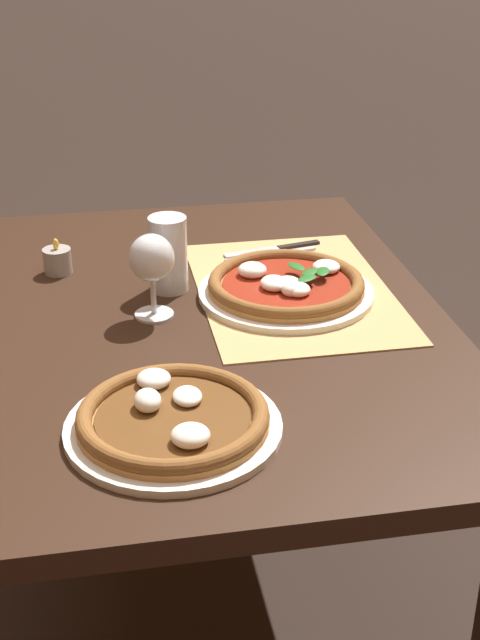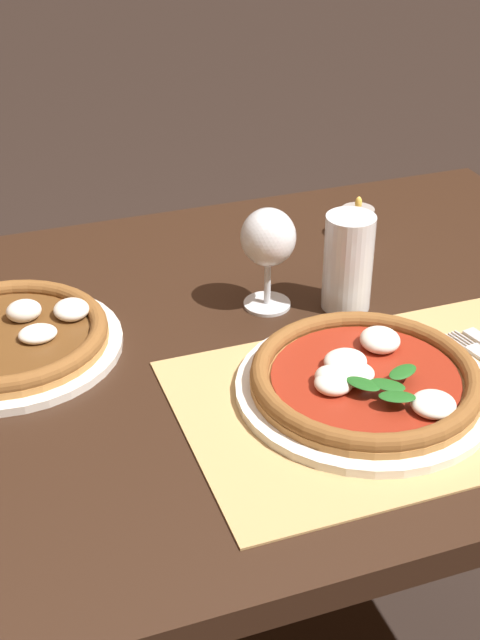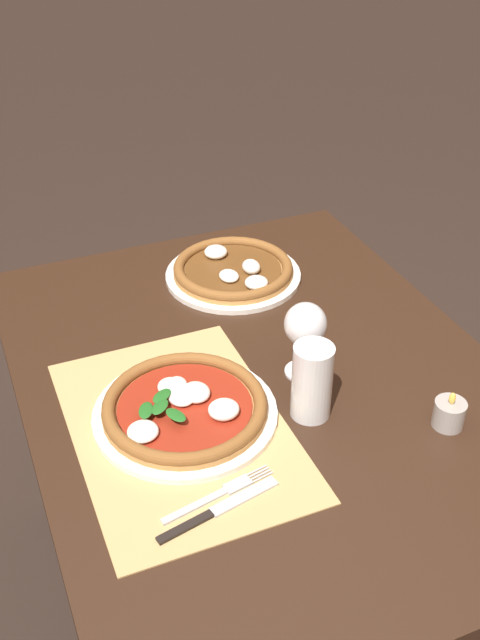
% 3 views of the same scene
% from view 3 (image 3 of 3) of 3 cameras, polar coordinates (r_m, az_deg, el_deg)
% --- Properties ---
extents(ground_plane, '(24.00, 24.00, 0.00)m').
position_cam_3_polar(ground_plane, '(1.98, 1.46, -21.30)').
color(ground_plane, black).
extents(dining_table, '(1.18, 0.89, 0.74)m').
position_cam_3_polar(dining_table, '(1.50, 1.81, -7.69)').
color(dining_table, black).
rests_on(dining_table, ground).
extents(paper_placemat, '(0.52, 0.36, 0.00)m').
position_cam_3_polar(paper_placemat, '(1.32, -4.71, -8.20)').
color(paper_placemat, tan).
rests_on(paper_placemat, dining_table).
extents(pizza_near, '(0.33, 0.33, 0.05)m').
position_cam_3_polar(pizza_near, '(1.33, -4.22, -6.70)').
color(pizza_near, silver).
rests_on(pizza_near, paper_placemat).
extents(pizza_far, '(0.31, 0.31, 0.05)m').
position_cam_3_polar(pizza_far, '(1.72, -0.51, 3.79)').
color(pizza_far, silver).
rests_on(pizza_far, dining_table).
extents(wine_glass, '(0.08, 0.08, 0.16)m').
position_cam_3_polar(wine_glass, '(1.38, 5.00, -0.58)').
color(wine_glass, silver).
rests_on(wine_glass, dining_table).
extents(pint_glass, '(0.07, 0.07, 0.15)m').
position_cam_3_polar(pint_glass, '(1.31, 5.50, -4.77)').
color(pint_glass, silver).
rests_on(pint_glass, dining_table).
extents(fork, '(0.06, 0.20, 0.00)m').
position_cam_3_polar(fork, '(1.21, -1.63, -13.12)').
color(fork, '#B7B7BC').
rests_on(fork, paper_placemat).
extents(knife, '(0.06, 0.21, 0.01)m').
position_cam_3_polar(knife, '(1.19, -1.60, -14.24)').
color(knife, black).
rests_on(knife, paper_placemat).
extents(votive_candle, '(0.06, 0.06, 0.07)m').
position_cam_3_polar(votive_candle, '(1.36, 15.63, -6.95)').
color(votive_candle, gray).
rests_on(votive_candle, dining_table).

